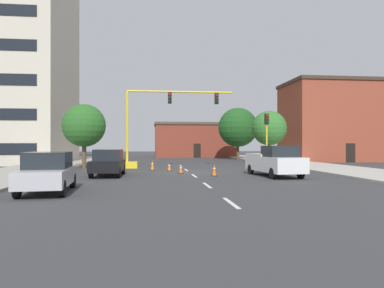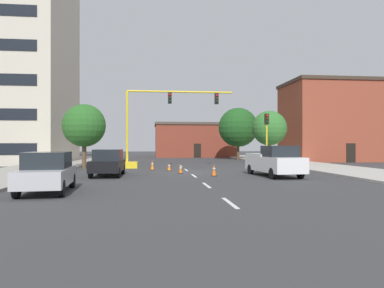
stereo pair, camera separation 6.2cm
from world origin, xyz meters
name	(u,v)px [view 1 (the left image)]	position (x,y,z in m)	size (l,w,h in m)	color
ground_plane	(189,172)	(0.00, 0.00, 0.00)	(160.00, 160.00, 0.00)	#38383A
sidewalk_left	(49,166)	(-12.24, 8.00, 0.07)	(6.00, 56.00, 0.14)	#9E998E
sidewalk_right	(302,164)	(12.24, 8.00, 0.07)	(6.00, 56.00, 0.14)	#B2ADA3
lane_stripe_seg_0	(231,203)	(0.00, -14.00, 0.00)	(0.16, 2.40, 0.01)	silver
lane_stripe_seg_1	(207,185)	(0.00, -8.50, 0.00)	(0.16, 2.40, 0.01)	silver
lane_stripe_seg_2	(194,176)	(0.00, -3.00, 0.00)	(0.16, 2.40, 0.01)	silver
lane_stripe_seg_3	(186,170)	(0.00, 2.50, 0.00)	(0.16, 2.40, 0.01)	silver
lane_stripe_seg_4	(181,166)	(0.00, 8.00, 0.00)	(0.16, 2.40, 0.01)	silver
building_tall_left	(4,59)	(-19.25, 15.77, 11.62)	(14.17, 14.08, 23.22)	beige
building_brick_center	(194,140)	(4.24, 32.89, 2.79)	(13.16, 8.51, 5.57)	brown
building_row_right	(333,121)	(19.87, 16.34, 4.96)	(11.85, 8.38, 9.91)	brown
traffic_signal_gantry	(143,142)	(-3.55, 5.29, 2.31)	(10.24, 1.20, 6.83)	yellow
traffic_light_pole_right	(267,128)	(7.36, 4.38, 3.53)	(0.32, 0.47, 4.80)	yellow
tree_right_mid	(269,128)	(9.94, 11.36, 3.83)	(3.77, 3.77, 5.73)	brown
tree_right_far	(238,127)	(8.97, 21.68, 4.41)	(5.38, 5.38, 7.10)	brown
tree_left_near	(84,126)	(-8.49, 4.79, 3.66)	(3.64, 3.64, 5.50)	brown
pickup_truck_white	(274,161)	(5.13, -3.96, 0.97)	(2.46, 5.55, 1.99)	white
sedan_black_near_left	(108,162)	(-5.62, -2.49, 0.89)	(1.93, 4.53, 1.74)	black
sedan_silver_mid_left	(48,172)	(-7.23, -10.41, 0.89)	(2.20, 4.63, 1.74)	#B7B7BC
traffic_cone_roadside_a	(181,169)	(-0.73, -0.94, 0.30)	(0.36, 0.36, 0.61)	black
traffic_cone_roadside_b	(152,165)	(-2.73, 2.68, 0.39)	(0.36, 0.36, 0.79)	black
traffic_cone_roadside_c	(169,167)	(-1.43, 1.66, 0.31)	(0.36, 0.36, 0.62)	black
traffic_cone_roadside_d	(214,170)	(1.28, -3.33, 0.38)	(0.36, 0.36, 0.78)	black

